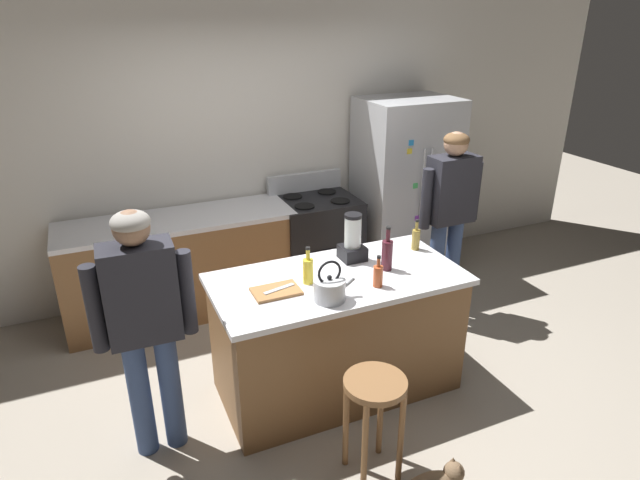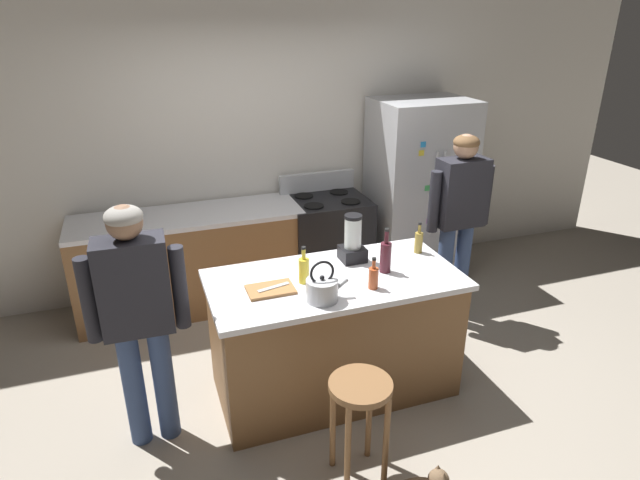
% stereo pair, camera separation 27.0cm
% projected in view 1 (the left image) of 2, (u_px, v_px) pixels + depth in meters
% --- Properties ---
extents(ground_plane, '(14.00, 14.00, 0.00)m').
position_uv_depth(ground_plane, '(336.00, 386.00, 4.00)').
color(ground_plane, '#9E9384').
extents(back_wall, '(8.00, 0.10, 2.70)m').
position_uv_depth(back_wall, '(250.00, 148.00, 5.10)').
color(back_wall, silver).
rests_on(back_wall, ground_plane).
extents(kitchen_island, '(1.70, 0.84, 0.90)m').
position_uv_depth(kitchen_island, '(337.00, 333.00, 3.82)').
color(kitchen_island, brown).
rests_on(kitchen_island, ground_plane).
extents(back_counter_run, '(2.00, 0.64, 0.90)m').
position_uv_depth(back_counter_run, '(182.00, 266.00, 4.82)').
color(back_counter_run, brown).
rests_on(back_counter_run, ground_plane).
extents(refrigerator, '(0.90, 0.73, 1.78)m').
position_uv_depth(refrigerator, '(404.00, 189.00, 5.44)').
color(refrigerator, '#B7BABF').
rests_on(refrigerator, ground_plane).
extents(stove_range, '(0.76, 0.65, 1.08)m').
position_uv_depth(stove_range, '(316.00, 242.00, 5.28)').
color(stove_range, black).
rests_on(stove_range, ground_plane).
extents(person_by_island_left, '(0.59, 0.23, 1.60)m').
position_uv_depth(person_by_island_left, '(144.00, 315.00, 3.08)').
color(person_by_island_left, '#384C7A').
rests_on(person_by_island_left, ground_plane).
extents(person_by_sink_right, '(0.59, 0.23, 1.65)m').
position_uv_depth(person_by_sink_right, '(450.00, 208.00, 4.60)').
color(person_by_sink_right, '#384C7A').
rests_on(person_by_sink_right, ground_plane).
extents(bar_stool, '(0.36, 0.36, 0.67)m').
position_uv_depth(bar_stool, '(374.00, 402.00, 3.06)').
color(bar_stool, brown).
rests_on(bar_stool, ground_plane).
extents(blender_appliance, '(0.17, 0.17, 0.34)m').
position_uv_depth(blender_appliance, '(353.00, 240.00, 3.84)').
color(blender_appliance, black).
rests_on(blender_appliance, kitchen_island).
extents(bottle_cooking_sauce, '(0.06, 0.06, 0.22)m').
position_uv_depth(bottle_cooking_sauce, '(378.00, 275.00, 3.49)').
color(bottle_cooking_sauce, '#B24C26').
rests_on(bottle_cooking_sauce, kitchen_island).
extents(bottle_vinegar, '(0.06, 0.06, 0.24)m').
position_uv_depth(bottle_vinegar, '(416.00, 239.00, 4.02)').
color(bottle_vinegar, olive).
rests_on(bottle_vinegar, kitchen_island).
extents(bottle_soda, '(0.07, 0.07, 0.26)m').
position_uv_depth(bottle_soda, '(308.00, 270.00, 3.52)').
color(bottle_soda, yellow).
rests_on(bottle_soda, kitchen_island).
extents(bottle_wine, '(0.08, 0.08, 0.32)m').
position_uv_depth(bottle_wine, '(387.00, 254.00, 3.70)').
color(bottle_wine, '#471923').
rests_on(bottle_wine, kitchen_island).
extents(tea_kettle, '(0.28, 0.20, 0.27)m').
position_uv_depth(tea_kettle, '(330.00, 289.00, 3.32)').
color(tea_kettle, '#B7BABF').
rests_on(tea_kettle, kitchen_island).
extents(cutting_board, '(0.30, 0.20, 0.02)m').
position_uv_depth(cutting_board, '(276.00, 291.00, 3.43)').
color(cutting_board, '#9E6B3D').
rests_on(cutting_board, kitchen_island).
extents(chef_knife, '(0.22, 0.08, 0.01)m').
position_uv_depth(chef_knife, '(279.00, 289.00, 3.43)').
color(chef_knife, '#B7BABF').
rests_on(chef_knife, cutting_board).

